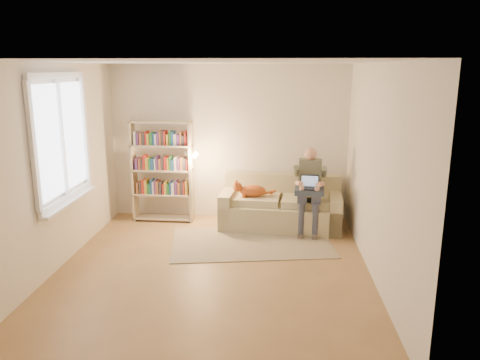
# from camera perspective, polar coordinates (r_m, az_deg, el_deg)

# --- Properties ---
(floor) EXTENTS (4.50, 4.50, 0.00)m
(floor) POSITION_cam_1_polar(r_m,az_deg,el_deg) (6.18, -3.29, -10.72)
(floor) COLOR olive
(floor) RESTS_ON ground
(ceiling) EXTENTS (4.00, 4.50, 0.02)m
(ceiling) POSITION_cam_1_polar(r_m,az_deg,el_deg) (5.63, -3.66, 14.17)
(ceiling) COLOR white
(ceiling) RESTS_ON wall_back
(wall_left) EXTENTS (0.02, 4.50, 2.60)m
(wall_left) POSITION_cam_1_polar(r_m,az_deg,el_deg) (6.34, -21.68, 1.34)
(wall_left) COLOR silver
(wall_left) RESTS_ON floor
(wall_right) EXTENTS (0.02, 4.50, 2.60)m
(wall_right) POSITION_cam_1_polar(r_m,az_deg,el_deg) (5.85, 16.35, 0.79)
(wall_right) COLOR silver
(wall_right) RESTS_ON floor
(wall_back) EXTENTS (4.00, 0.02, 2.60)m
(wall_back) POSITION_cam_1_polar(r_m,az_deg,el_deg) (7.96, -1.33, 4.62)
(wall_back) COLOR silver
(wall_back) RESTS_ON floor
(wall_front) EXTENTS (4.00, 0.02, 2.60)m
(wall_front) POSITION_cam_1_polar(r_m,az_deg,el_deg) (3.63, -8.16, -6.52)
(wall_front) COLOR silver
(wall_front) RESTS_ON floor
(window) EXTENTS (0.12, 1.52, 1.69)m
(window) POSITION_cam_1_polar(r_m,az_deg,el_deg) (6.49, -20.56, 2.37)
(window) COLOR white
(window) RESTS_ON wall_left
(sofa) EXTENTS (1.98, 1.02, 0.82)m
(sofa) POSITION_cam_1_polar(r_m,az_deg,el_deg) (7.66, 5.01, -3.51)
(sofa) COLOR tan
(sofa) RESTS_ON floor
(person) EXTENTS (0.40, 0.60, 1.32)m
(person) POSITION_cam_1_polar(r_m,az_deg,el_deg) (7.38, 8.48, -0.59)
(person) COLOR #686D58
(person) RESTS_ON sofa
(cat) EXTENTS (0.65, 0.26, 0.24)m
(cat) POSITION_cam_1_polar(r_m,az_deg,el_deg) (7.49, 1.44, -1.26)
(cat) COLOR orange
(cat) RESTS_ON sofa
(blanket) EXTENTS (0.47, 0.40, 0.08)m
(blanket) POSITION_cam_1_polar(r_m,az_deg,el_deg) (7.28, 8.05, -1.30)
(blanket) COLOR #293749
(blanket) RESTS_ON person
(laptop) EXTENTS (0.30, 0.26, 0.24)m
(laptop) POSITION_cam_1_polar(r_m,az_deg,el_deg) (7.27, 8.07, -0.60)
(laptop) COLOR black
(laptop) RESTS_ON blanket
(bookshelf) EXTENTS (1.13, 0.33, 1.71)m
(bookshelf) POSITION_cam_1_polar(r_m,az_deg,el_deg) (7.86, -9.45, 1.68)
(bookshelf) COLOR #BFAF90
(bookshelf) RESTS_ON floor
(rug) EXTENTS (2.51, 1.71, 0.01)m
(rug) POSITION_cam_1_polar(r_m,az_deg,el_deg) (7.00, 1.40, -7.63)
(rug) COLOR gray
(rug) RESTS_ON floor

